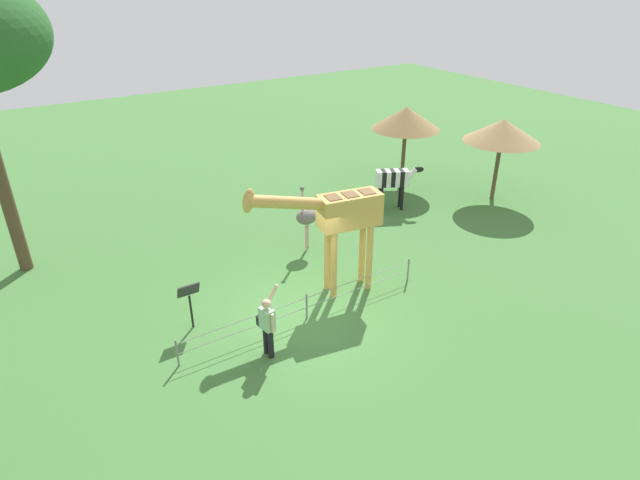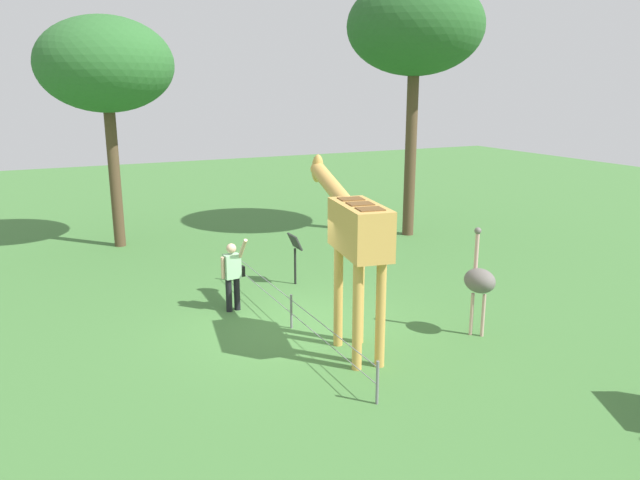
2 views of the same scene
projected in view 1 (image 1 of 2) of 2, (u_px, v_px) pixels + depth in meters
The scene contains 9 objects.
ground_plane at pixel (305, 316), 14.05m from camera, with size 60.00×60.00×0.00m, color #427538.
giraffe at pixel (339, 217), 14.10m from camera, with size 3.85×1.11×3.55m.
visitor at pixel (267, 324), 12.26m from camera, with size 0.58×0.58×1.75m.
zebra at pixel (394, 180), 19.78m from camera, with size 1.75×1.07×1.66m.
ostrich at pixel (306, 217), 16.84m from camera, with size 0.70×0.56×2.25m.
shade_hut_near at pixel (406, 118), 21.28m from camera, with size 2.80×2.80×3.30m.
shade_hut_far at pixel (503, 131), 19.92m from camera, with size 2.88×2.88×3.21m.
info_sign at pixel (189, 296), 13.20m from camera, with size 0.56×0.21×1.32m.
wire_fence at pixel (307, 305), 13.80m from camera, with size 7.05×0.05×0.75m.
Camera 1 is at (5.88, 9.91, 8.29)m, focal length 29.59 mm.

